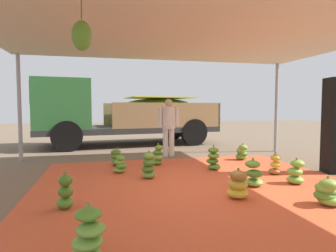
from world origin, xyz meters
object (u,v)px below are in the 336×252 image
at_px(banana_bunch_4, 65,193).
at_px(banana_bunch_13, 148,167).
at_px(banana_bunch_1, 296,173).
at_px(banana_bunch_3, 214,159).
at_px(banana_bunch_11, 327,192).
at_px(banana_bunch_6, 120,165).
at_px(banana_bunch_8, 88,238).
at_px(banana_bunch_10, 238,185).
at_px(banana_bunch_7, 242,153).
at_px(banana_bunch_2, 254,174).
at_px(banana_bunch_9, 117,158).
at_px(banana_bunch_0, 158,156).
at_px(worker_0, 169,123).
at_px(banana_bunch_12, 275,165).
at_px(cargo_truck_main, 122,113).

height_order(banana_bunch_4, banana_bunch_13, banana_bunch_13).
bearing_deg(banana_bunch_1, banana_bunch_3, 124.49).
relative_size(banana_bunch_1, banana_bunch_11, 1.01).
distance_m(banana_bunch_4, banana_bunch_6, 2.27).
bearing_deg(banana_bunch_8, banana_bunch_10, 32.62).
height_order(banana_bunch_1, banana_bunch_7, banana_bunch_1).
height_order(banana_bunch_2, banana_bunch_4, banana_bunch_4).
xyz_separation_m(banana_bunch_6, banana_bunch_9, (-0.04, 0.78, 0.01)).
height_order(banana_bunch_0, banana_bunch_13, banana_bunch_13).
relative_size(banana_bunch_2, worker_0, 0.31).
height_order(banana_bunch_4, banana_bunch_9, banana_bunch_4).
height_order(banana_bunch_8, banana_bunch_12, banana_bunch_8).
relative_size(banana_bunch_1, cargo_truck_main, 0.07).
relative_size(banana_bunch_3, banana_bunch_10, 1.16).
bearing_deg(banana_bunch_7, banana_bunch_0, -175.82).
bearing_deg(banana_bunch_2, banana_bunch_8, -144.62).
xyz_separation_m(banana_bunch_0, banana_bunch_7, (2.35, 0.17, -0.04)).
xyz_separation_m(banana_bunch_1, banana_bunch_12, (0.05, 0.73, -0.01)).
height_order(banana_bunch_9, worker_0, worker_0).
relative_size(banana_bunch_3, banana_bunch_8, 0.98).
height_order(banana_bunch_0, banana_bunch_9, banana_bunch_0).
bearing_deg(cargo_truck_main, worker_0, -69.10).
bearing_deg(cargo_truck_main, banana_bunch_7, -53.76).
relative_size(banana_bunch_3, banana_bunch_4, 1.05).
bearing_deg(banana_bunch_0, banana_bunch_1, -46.53).
height_order(banana_bunch_1, worker_0, worker_0).
bearing_deg(banana_bunch_9, banana_bunch_0, -6.63).
distance_m(banana_bunch_2, banana_bunch_9, 3.33).
relative_size(banana_bunch_4, banana_bunch_7, 1.17).
bearing_deg(banana_bunch_13, banana_bunch_2, -28.83).
height_order(banana_bunch_2, worker_0, worker_0).
bearing_deg(banana_bunch_6, banana_bunch_7, 14.08).
relative_size(banana_bunch_0, banana_bunch_11, 1.12).
distance_m(banana_bunch_6, worker_0, 2.52).
relative_size(banana_bunch_1, banana_bunch_2, 0.95).
bearing_deg(banana_bunch_4, worker_0, 58.74).
bearing_deg(banana_bunch_8, banana_bunch_13, 70.74).
bearing_deg(banana_bunch_2, banana_bunch_3, 96.84).
height_order(banana_bunch_9, banana_bunch_11, banana_bunch_9).
xyz_separation_m(banana_bunch_3, banana_bunch_4, (-2.99, -1.96, -0.00)).
bearing_deg(banana_bunch_1, cargo_truck_main, 113.11).
height_order(banana_bunch_1, cargo_truck_main, cargo_truck_main).
distance_m(banana_bunch_9, banana_bunch_11, 4.54).
xyz_separation_m(banana_bunch_4, banana_bunch_7, (4.20, 2.92, -0.03)).
height_order(banana_bunch_13, worker_0, worker_0).
xyz_separation_m(banana_bunch_2, banana_bunch_6, (-2.29, 1.61, -0.04)).
xyz_separation_m(banana_bunch_6, banana_bunch_8, (-0.51, -3.60, 0.06)).
xyz_separation_m(banana_bunch_2, banana_bunch_7, (1.03, 2.44, -0.02)).
distance_m(banana_bunch_8, cargo_truck_main, 8.56).
relative_size(banana_bunch_2, banana_bunch_12, 1.07).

